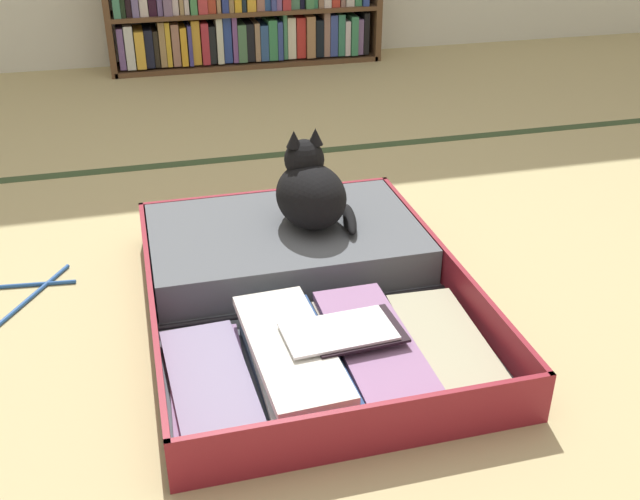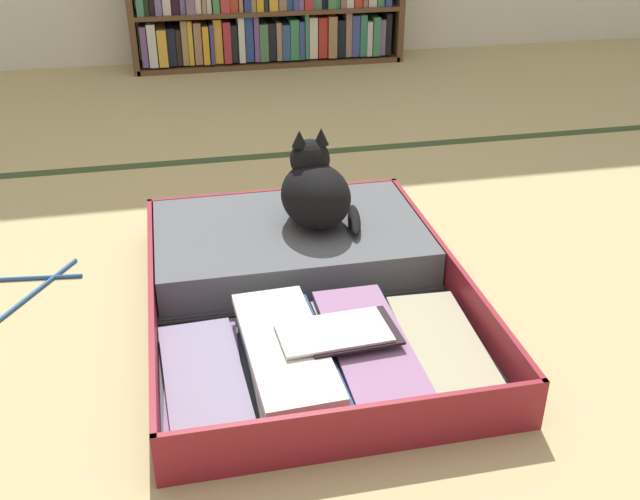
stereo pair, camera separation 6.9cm
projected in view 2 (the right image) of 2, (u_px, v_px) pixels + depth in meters
name	position (u px, v px, depth m)	size (l,w,h in m)	color
ground_plane	(301.00, 307.00, 1.77)	(10.00, 10.00, 0.00)	tan
tatami_border	(250.00, 157.00, 2.62)	(4.80, 0.05, 0.00)	#344929
open_suitcase	(301.00, 280.00, 1.79)	(0.72, 0.96, 0.11)	maroon
black_cat	(315.00, 191.00, 1.87)	(0.22, 0.24, 0.24)	black
clothes_hanger	(4.00, 302.00, 1.78)	(0.32, 0.41, 0.01)	#245299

